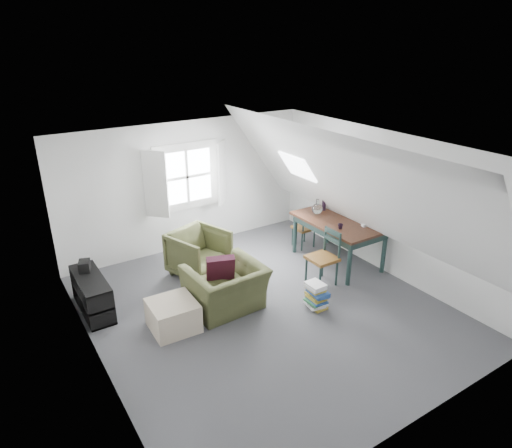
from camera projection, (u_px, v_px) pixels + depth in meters
floor at (266, 309)px, 7.12m from camera, size 5.50×5.50×0.00m
ceiling at (267, 151)px, 6.15m from camera, size 5.50×5.50×0.00m
wall_back at (187, 186)px, 8.77m from camera, size 5.00×0.00×5.00m
wall_front at (421, 332)px, 4.50m from camera, size 5.00×0.00×5.00m
wall_left at (91, 283)px, 5.39m from camera, size 0.00×5.50×5.50m
wall_right at (386, 204)px, 7.88m from camera, size 0.00×5.50×5.50m
slope_left at (163, 225)px, 5.66m from camera, size 3.19×5.50×4.48m
slope_right at (348, 184)px, 7.20m from camera, size 3.19×5.50×4.48m
dormer_window at (188, 177)px, 8.63m from camera, size 1.71×0.35×1.30m
skylight at (298, 167)px, 8.22m from camera, size 0.35×0.75×0.47m
armchair_near at (226, 308)px, 7.14m from camera, size 1.15×1.02×0.72m
armchair_far at (200, 273)px, 8.16m from camera, size 1.12×1.13×0.82m
throw_pillow at (220, 268)px, 7.01m from camera, size 0.49×0.38×0.45m
ottoman at (173, 315)px, 6.57m from camera, size 0.67×0.67×0.43m
dining_table at (339, 226)px, 8.30m from camera, size 1.01×1.68×0.84m
demijohn at (317, 208)px, 8.49m from camera, size 0.20×0.20×0.29m
vase_twigs at (324, 204)px, 8.69m from camera, size 0.07×0.08×0.58m
cup at (340, 229)px, 7.90m from camera, size 0.11×0.11×0.09m
paper_box at (365, 225)px, 8.00m from camera, size 0.13×0.10×0.04m
dining_chair_far at (305, 228)px, 9.02m from camera, size 0.38×0.38×0.80m
dining_chair_near at (324, 257)px, 7.66m from camera, size 0.45×0.45×0.96m
media_shelf at (93, 297)px, 6.95m from camera, size 0.38×1.13×0.58m
electronics_box at (85, 266)px, 7.02m from camera, size 0.22×0.26×0.18m
magazine_stack at (316, 296)px, 7.07m from camera, size 0.32×0.38×0.42m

